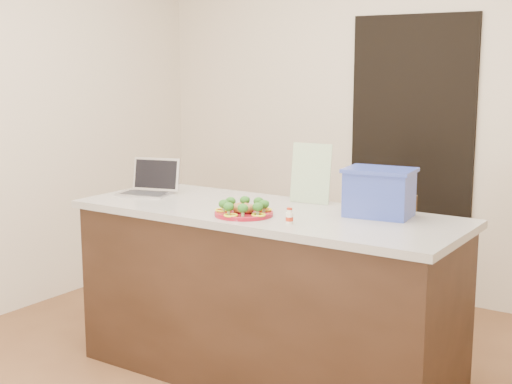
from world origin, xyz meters
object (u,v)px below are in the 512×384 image
Objects in this scene: yogurt_bottle at (289,217)px; chair at (377,258)px; island at (265,295)px; plate at (244,213)px; laptop at (150,184)px; napkin at (241,214)px; blue_box at (379,192)px.

chair is at bearing 91.68° from yogurt_bottle.
chair is at bearing 74.54° from island.
island is at bearing 86.20° from plate.
plate is 0.88× the size of laptop.
island is 0.50m from plate.
island is at bearing 141.36° from yogurt_bottle.
chair is at bearing 23.55° from laptop.
napkin is at bearing 162.18° from plate.
laptop reaches higher than island.
blue_box reaches higher than yogurt_bottle.
blue_box is (0.28, 0.39, 0.09)m from yogurt_bottle.
napkin is 0.16× the size of chair.
plate is at bearing -124.62° from chair.
plate is 0.82m from laptop.
island is 0.82m from blue_box.
plate is 0.82× the size of blue_box.
chair is at bearing 75.04° from napkin.
plate is 1.17m from chair.
plate reaches higher than chair.
napkin is 1.80× the size of yogurt_bottle.
plate is at bearing 172.20° from yogurt_bottle.
laptop is (-0.79, 0.20, 0.04)m from plate.
napkin is (-0.04, -0.17, 0.46)m from island.
yogurt_bottle is at bearing -109.41° from chair.
island is 0.91m from chair.
napkin is (-0.03, 0.01, -0.01)m from plate.
plate is at bearing -29.85° from laptop.
blue_box is (0.59, 0.35, 0.12)m from napkin.
plate is at bearing -17.82° from napkin.
yogurt_bottle is at bearing -28.26° from laptop.
laptop is 1.44m from chair.
laptop is 0.92× the size of blue_box.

